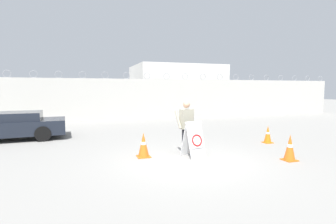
% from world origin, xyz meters
% --- Properties ---
extents(ground_plane, '(90.00, 90.00, 0.00)m').
position_xyz_m(ground_plane, '(0.00, 0.00, 0.00)').
color(ground_plane, gray).
extents(perimeter_wall, '(36.00, 0.30, 3.34)m').
position_xyz_m(perimeter_wall, '(-0.00, 11.15, 1.45)').
color(perimeter_wall, beige).
rests_on(perimeter_wall, ground_plane).
extents(building_block, '(7.62, 6.09, 4.27)m').
position_xyz_m(building_block, '(5.30, 15.67, 2.13)').
color(building_block, silver).
rests_on(building_block, ground_plane).
extents(barricade_sign, '(0.71, 0.77, 1.16)m').
position_xyz_m(barricade_sign, '(0.38, 0.33, 0.58)').
color(barricade_sign, white).
rests_on(barricade_sign, ground_plane).
extents(security_guard, '(0.69, 0.36, 1.78)m').
position_xyz_m(security_guard, '(0.34, 0.87, 1.00)').
color(security_guard, black).
rests_on(security_guard, ground_plane).
extents(traffic_cone_near, '(0.35, 0.35, 0.71)m').
position_xyz_m(traffic_cone_near, '(4.14, 1.44, 0.35)').
color(traffic_cone_near, orange).
rests_on(traffic_cone_near, ground_plane).
extents(traffic_cone_mid, '(0.39, 0.39, 0.81)m').
position_xyz_m(traffic_cone_mid, '(3.03, -0.94, 0.40)').
color(traffic_cone_mid, orange).
rests_on(traffic_cone_mid, ground_plane).
extents(traffic_cone_far, '(0.42, 0.42, 0.79)m').
position_xyz_m(traffic_cone_far, '(-1.15, 0.86, 0.39)').
color(traffic_cone_far, orange).
rests_on(traffic_cone_far, ground_plane).
extents(parked_car_front_coupe, '(4.74, 2.19, 1.19)m').
position_xyz_m(parked_car_front_coupe, '(-6.03, 5.43, 0.61)').
color(parked_car_front_coupe, black).
rests_on(parked_car_front_coupe, ground_plane).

